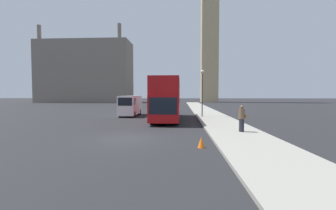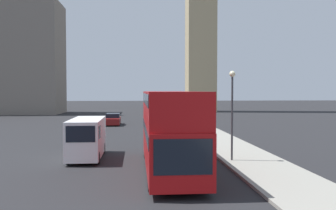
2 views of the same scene
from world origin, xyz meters
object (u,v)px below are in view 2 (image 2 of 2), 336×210
object	(u,v)px
red_double_decker_bus	(170,126)
street_lamp	(232,101)
parked_sedan	(113,120)
white_van	(87,137)

from	to	relation	value
red_double_decker_bus	street_lamp	xyz separation A→B (m)	(3.86, 1.98, 1.29)
parked_sedan	white_van	bearing A→B (deg)	-90.52
street_lamp	parked_sedan	bearing A→B (deg)	108.69
street_lamp	parked_sedan	distance (m)	26.74
white_van	parked_sedan	xyz separation A→B (m)	(0.21, 23.12, -0.68)
street_lamp	parked_sedan	xyz separation A→B (m)	(-8.52, 25.17, -3.00)
street_lamp	red_double_decker_bus	bearing A→B (deg)	-152.81
white_van	street_lamp	distance (m)	9.26
white_van	parked_sedan	world-z (taller)	white_van
white_van	street_lamp	xyz separation A→B (m)	(8.73, -2.05, 2.32)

